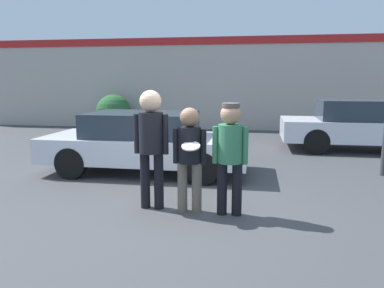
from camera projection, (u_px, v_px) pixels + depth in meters
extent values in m
plane|color=#3F3F42|center=(182.00, 211.00, 5.76)|extent=(56.00, 56.00, 0.00)
cube|color=#B2A89E|center=(229.00, 84.00, 15.10)|extent=(24.00, 0.18, 3.70)
cube|color=#B21E1E|center=(230.00, 40.00, 14.71)|extent=(24.00, 0.04, 0.30)
cylinder|color=black|center=(145.00, 180.00, 5.86)|extent=(0.15, 0.15, 0.88)
cylinder|color=black|center=(159.00, 181.00, 5.82)|extent=(0.15, 0.15, 0.88)
cylinder|color=black|center=(151.00, 133.00, 5.71)|extent=(0.37, 0.37, 0.63)
cylinder|color=black|center=(137.00, 134.00, 5.75)|extent=(0.09, 0.09, 0.61)
cylinder|color=black|center=(166.00, 134.00, 5.68)|extent=(0.09, 0.09, 0.61)
sphere|color=#DBB28E|center=(150.00, 101.00, 5.63)|extent=(0.33, 0.33, 0.33)
cylinder|color=#665B4C|center=(183.00, 187.00, 5.71)|extent=(0.15, 0.15, 0.77)
cylinder|color=#665B4C|center=(197.00, 188.00, 5.67)|extent=(0.15, 0.15, 0.77)
cylinder|color=black|center=(190.00, 145.00, 5.58)|extent=(0.34, 0.34, 0.54)
cylinder|color=black|center=(176.00, 146.00, 5.62)|extent=(0.09, 0.09, 0.53)
cylinder|color=black|center=(203.00, 147.00, 5.55)|extent=(0.09, 0.09, 0.53)
sphere|color=#8C664C|center=(190.00, 117.00, 5.51)|extent=(0.29, 0.29, 0.29)
cylinder|color=white|center=(191.00, 146.00, 5.33)|extent=(0.27, 0.26, 0.10)
cylinder|color=black|center=(222.00, 188.00, 5.57)|extent=(0.15, 0.15, 0.80)
cylinder|color=black|center=(237.00, 189.00, 5.53)|extent=(0.15, 0.15, 0.80)
cylinder|color=#33724C|center=(230.00, 144.00, 5.44)|extent=(0.35, 0.35, 0.56)
cylinder|color=#33724C|center=(215.00, 145.00, 5.48)|extent=(0.09, 0.09, 0.55)
cylinder|color=#33724C|center=(245.00, 146.00, 5.41)|extent=(0.09, 0.09, 0.55)
sphere|color=tan|center=(231.00, 114.00, 5.37)|extent=(0.30, 0.30, 0.30)
cylinder|color=#4C4742|center=(231.00, 105.00, 5.34)|extent=(0.26, 0.26, 0.06)
cube|color=silver|center=(146.00, 148.00, 8.17)|extent=(4.38, 1.83, 0.53)
cube|color=#28333D|center=(142.00, 124.00, 8.10)|extent=(2.28, 1.57, 0.50)
cylinder|color=black|center=(212.00, 152.00, 8.77)|extent=(0.65, 0.22, 0.65)
cylinder|color=black|center=(203.00, 168.00, 7.19)|extent=(0.65, 0.22, 0.65)
cylinder|color=black|center=(103.00, 149.00, 9.22)|extent=(0.65, 0.22, 0.65)
cylinder|color=black|center=(71.00, 163.00, 7.63)|extent=(0.65, 0.22, 0.65)
cube|color=silver|center=(364.00, 130.00, 10.69)|extent=(4.58, 1.87, 0.59)
cube|color=#28333D|center=(362.00, 110.00, 10.61)|extent=(2.38, 1.61, 0.56)
cylinder|color=black|center=(308.00, 133.00, 11.78)|extent=(0.69, 0.22, 0.69)
cylinder|color=black|center=(316.00, 142.00, 10.15)|extent=(0.69, 0.22, 0.69)
sphere|color=#285B2D|center=(114.00, 112.00, 15.17)|extent=(1.43, 1.43, 1.43)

